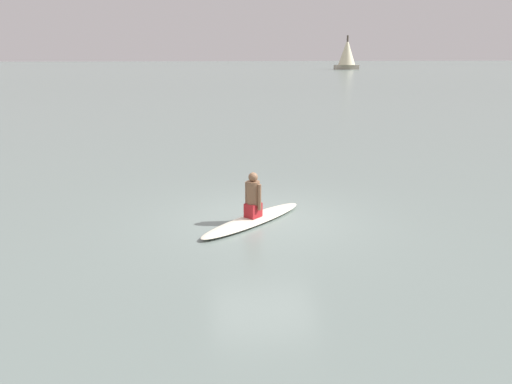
% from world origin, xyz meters
% --- Properties ---
extents(ground_plane, '(400.00, 400.00, 0.00)m').
position_xyz_m(ground_plane, '(0.00, 0.00, 0.00)').
color(ground_plane, slate).
extents(surfboard, '(2.81, 2.73, 0.14)m').
position_xyz_m(surfboard, '(0.28, 0.25, 0.07)').
color(surfboard, silver).
rests_on(surfboard, ground).
extents(person_paddler, '(0.44, 0.44, 1.04)m').
position_xyz_m(person_paddler, '(0.28, 0.25, 0.60)').
color(person_paddler, '#A51E23').
rests_on(person_paddler, surfboard).
extents(sailboat_far_right, '(5.31, 3.79, 7.10)m').
position_xyz_m(sailboat_far_right, '(-30.72, -99.10, 3.36)').
color(sailboat_far_right, '#B2A893').
rests_on(sailboat_far_right, ground).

